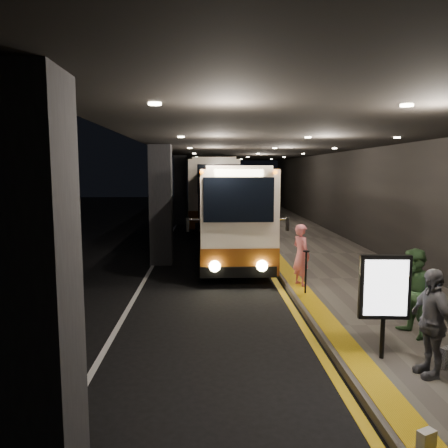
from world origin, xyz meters
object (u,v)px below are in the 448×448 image
object	(u,v)px
coach_third	(215,189)
passenger_waiting_grey	(431,322)
passenger_boarding	(301,255)
stanchion_post	(306,272)
info_sign	(385,289)
bag_polka	(448,357)
bag_plain	(426,441)
coach_main	(229,214)
passenger_waiting_green	(414,293)
coach_second	(217,194)

from	to	relation	value
coach_third	passenger_waiting_grey	world-z (taller)	coach_third
passenger_boarding	stanchion_post	distance (m)	0.92
passenger_waiting_grey	info_sign	distance (m)	0.91
bag_polka	bag_plain	bearing A→B (deg)	-124.04
coach_main	bag_polka	world-z (taller)	coach_main
passenger_waiting_green	bag_plain	bearing A→B (deg)	-36.43
passenger_boarding	passenger_waiting_green	xyz separation A→B (m)	(1.40, -4.02, -0.00)
passenger_waiting_grey	bag_polka	world-z (taller)	passenger_waiting_grey
passenger_waiting_grey	info_sign	bearing A→B (deg)	-147.41
info_sign	stanchion_post	world-z (taller)	info_sign
coach_second	info_sign	size ratio (longest dim) A/B	6.94
bag_plain	stanchion_post	world-z (taller)	stanchion_post
coach_second	info_sign	xyz separation A→B (m)	(2.43, -21.42, -0.53)
info_sign	stanchion_post	size ratio (longest dim) A/B	1.60
coach_second	passenger_waiting_green	distance (m)	20.76
coach_main	bag_plain	size ratio (longest dim) A/B	42.39
info_sign	stanchion_post	distance (m)	4.21
coach_third	passenger_waiting_grey	xyz separation A→B (m)	(2.90, -36.05, -0.62)
stanchion_post	passenger_waiting_grey	bearing A→B (deg)	-78.72
passenger_waiting_green	stanchion_post	xyz separation A→B (m)	(-1.46, 3.17, -0.31)
coach_second	passenger_waiting_grey	bearing A→B (deg)	-79.55
bag_polka	info_sign	bearing A→B (deg)	157.80
coach_second	coach_third	bearing A→B (deg)	92.73
coach_main	bag_plain	xyz separation A→B (m)	(1.69, -13.31, -1.40)
info_sign	stanchion_post	xyz separation A→B (m)	(-0.44, 4.13, -0.68)
coach_second	info_sign	bearing A→B (deg)	-80.67
coach_main	passenger_waiting_green	distance (m)	10.29
stanchion_post	bag_plain	bearing A→B (deg)	-90.54
stanchion_post	coach_main	bearing A→B (deg)	104.89
info_sign	stanchion_post	bearing A→B (deg)	100.11
bag_polka	passenger_waiting_grey	bearing A→B (deg)	-150.61
coach_third	stanchion_post	bearing A→B (deg)	-86.59
passenger_waiting_green	passenger_boarding	bearing A→B (deg)	-174.05
bag_polka	stanchion_post	world-z (taller)	stanchion_post
passenger_waiting_grey	bag_plain	bearing A→B (deg)	-33.19
coach_main	info_sign	world-z (taller)	coach_main
passenger_waiting_green	info_sign	size ratio (longest dim) A/B	0.96
passenger_boarding	bag_plain	bearing A→B (deg)	154.89
coach_third	bag_polka	bearing A→B (deg)	-84.78
coach_second	coach_third	size ratio (longest dim) A/B	1.18
coach_third	bag_plain	xyz separation A→B (m)	(1.88, -37.98, -1.38)
passenger_boarding	stanchion_post	world-z (taller)	passenger_boarding
passenger_boarding	bag_polka	world-z (taller)	passenger_boarding
passenger_waiting_green	bag_polka	bearing A→B (deg)	-14.96
bag_polka	passenger_boarding	bearing A→B (deg)	104.21
passenger_waiting_green	passenger_waiting_grey	xyz separation A→B (m)	(-0.50, -1.62, -0.00)
stanchion_post	passenger_waiting_green	bearing A→B (deg)	-65.30
coach_second	bag_plain	bearing A→B (deg)	-82.55
coach_second	passenger_waiting_green	size ratio (longest dim) A/B	7.26
coach_second	passenger_waiting_grey	xyz separation A→B (m)	(2.94, -22.08, -0.90)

